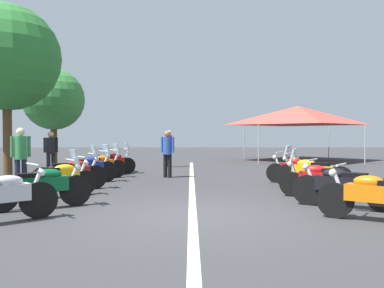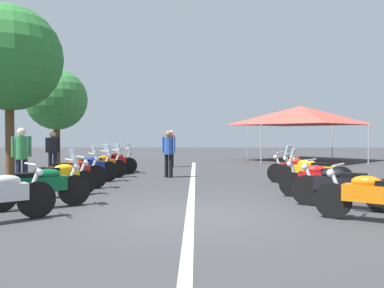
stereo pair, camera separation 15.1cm
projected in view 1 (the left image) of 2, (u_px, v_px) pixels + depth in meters
name	position (u px, v px, depth m)	size (l,w,h in m)	color
ground_plane	(193.00, 215.00, 7.70)	(80.00, 80.00, 0.00)	#38383A
lane_centre_stripe	(192.00, 186.00, 11.96)	(20.04, 0.16, 0.01)	beige
motorcycle_left_row_1	(42.00, 186.00, 8.36)	(1.25, 1.88, 1.22)	black
motorcycle_left_row_2	(58.00, 179.00, 9.91)	(1.34, 1.67, 0.99)	black
motorcycle_left_row_3	(71.00, 173.00, 11.14)	(1.15, 1.87, 1.22)	black
motorcycle_left_row_4	(87.00, 168.00, 12.77)	(1.42, 1.73, 1.22)	black
motorcycle_left_row_5	(99.00, 165.00, 14.06)	(1.34, 1.73, 1.21)	black
motorcycle_left_row_6	(111.00, 162.00, 15.59)	(1.09, 1.82, 1.20)	black
motorcycle_right_row_0	(379.00, 196.00, 7.05)	(1.35, 1.86, 1.01)	black
motorcycle_right_row_1	(343.00, 186.00, 8.45)	(1.29, 1.89, 1.01)	black
motorcycle_right_row_2	(321.00, 179.00, 9.78)	(1.04, 1.95, 1.19)	black
motorcycle_right_row_3	(312.00, 172.00, 11.38)	(1.26, 1.92, 1.23)	black
motorcycle_right_row_4	(299.00, 169.00, 12.61)	(1.18, 1.93, 0.99)	black
bystander_0	(167.00, 150.00, 14.43)	(0.32, 0.49, 1.67)	black
bystander_1	(21.00, 154.00, 11.15)	(0.32, 0.46, 1.73)	#1E2338
bystander_2	(51.00, 150.00, 14.94)	(0.35, 0.44, 1.65)	#1E2338
bystander_3	(169.00, 145.00, 19.07)	(0.48, 0.32, 1.73)	black
roadside_tree_0	(7.00, 58.00, 14.85)	(3.89, 3.89, 6.32)	brown
roadside_tree_1	(54.00, 100.00, 20.17)	(3.04, 3.04, 4.81)	brown
event_tent	(298.00, 115.00, 23.68)	(6.15, 6.15, 3.20)	#E54C3F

